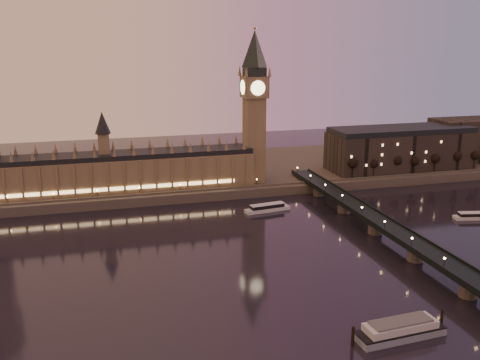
# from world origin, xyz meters

# --- Properties ---
(ground) EXTENTS (700.00, 700.00, 0.00)m
(ground) POSITION_xyz_m (0.00, 0.00, 0.00)
(ground) COLOR black
(ground) RESTS_ON ground
(far_embankment) EXTENTS (560.00, 130.00, 6.00)m
(far_embankment) POSITION_xyz_m (30.00, 165.00, 3.00)
(far_embankment) COLOR #423D35
(far_embankment) RESTS_ON ground
(palace_of_westminster) EXTENTS (180.00, 26.62, 52.00)m
(palace_of_westminster) POSITION_xyz_m (-40.12, 120.99, 21.71)
(palace_of_westminster) COLOR brown
(palace_of_westminster) RESTS_ON ground
(big_ben) EXTENTS (17.68, 17.68, 104.00)m
(big_ben) POSITION_xyz_m (53.99, 120.99, 63.95)
(big_ben) COLOR brown
(big_ben) RESTS_ON ground
(westminster_bridge) EXTENTS (13.20, 260.00, 15.30)m
(westminster_bridge) POSITION_xyz_m (91.61, 0.00, 5.52)
(westminster_bridge) COLOR black
(westminster_bridge) RESTS_ON ground
(city_block) EXTENTS (155.00, 45.00, 34.00)m
(city_block) POSITION_xyz_m (194.94, 130.93, 22.24)
(city_block) COLOR black
(city_block) RESTS_ON ground
(bare_tree_0) EXTENTS (6.45, 6.45, 13.12)m
(bare_tree_0) POSITION_xyz_m (124.47, 109.00, 15.81)
(bare_tree_0) COLOR black
(bare_tree_0) RESTS_ON ground
(bare_tree_1) EXTENTS (6.45, 6.45, 13.12)m
(bare_tree_1) POSITION_xyz_m (141.15, 109.00, 15.81)
(bare_tree_1) COLOR black
(bare_tree_1) RESTS_ON ground
(bare_tree_2) EXTENTS (6.45, 6.45, 13.12)m
(bare_tree_2) POSITION_xyz_m (157.82, 109.00, 15.81)
(bare_tree_2) COLOR black
(bare_tree_2) RESTS_ON ground
(bare_tree_3) EXTENTS (6.45, 6.45, 13.12)m
(bare_tree_3) POSITION_xyz_m (174.50, 109.00, 15.81)
(bare_tree_3) COLOR black
(bare_tree_3) RESTS_ON ground
(bare_tree_4) EXTENTS (6.45, 6.45, 13.12)m
(bare_tree_4) POSITION_xyz_m (191.18, 109.00, 15.81)
(bare_tree_4) COLOR black
(bare_tree_4) RESTS_ON ground
(bare_tree_5) EXTENTS (6.45, 6.45, 13.12)m
(bare_tree_5) POSITION_xyz_m (207.86, 109.00, 15.81)
(bare_tree_5) COLOR black
(bare_tree_5) RESTS_ON ground
(bare_tree_6) EXTENTS (6.45, 6.45, 13.12)m
(bare_tree_6) POSITION_xyz_m (224.54, 109.00, 15.81)
(bare_tree_6) COLOR black
(bare_tree_6) RESTS_ON ground
(cruise_boat_a) EXTENTS (29.22, 10.18, 4.58)m
(cruise_boat_a) POSITION_xyz_m (47.86, 71.61, 2.02)
(cruise_boat_a) COLOR silver
(cruise_boat_a) RESTS_ON ground
(cruise_boat_b) EXTENTS (23.05, 10.21, 4.13)m
(cruise_boat_b) POSITION_xyz_m (159.36, 25.48, 1.82)
(cruise_boat_b) COLOR silver
(cruise_boat_b) RESTS_ON ground
(moored_barge) EXTENTS (38.05, 11.47, 6.99)m
(moored_barge) POSITION_xyz_m (48.31, -76.94, 2.95)
(moored_barge) COLOR #818FA5
(moored_barge) RESTS_ON ground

